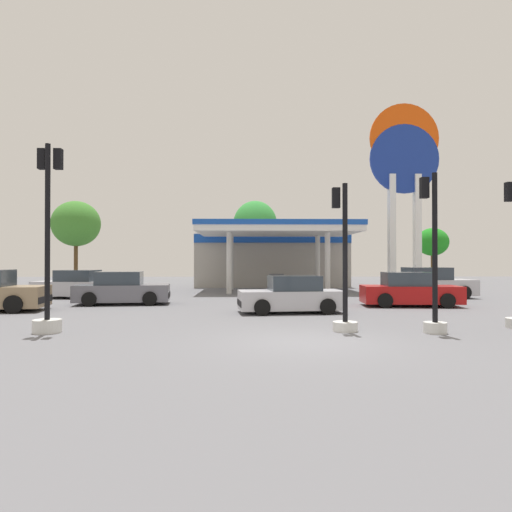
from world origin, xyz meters
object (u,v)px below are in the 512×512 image
car_4 (76,285)px  tree_2 (432,242)px  car_5 (291,296)px  car_0 (122,290)px  tree_1 (255,224)px  traffic_signal_3 (433,278)px  traffic_signal_0 (344,284)px  car_1 (410,291)px  tree_0 (76,224)px  traffic_signal_1 (48,271)px  car_3 (429,284)px  station_pole_sign (404,171)px

car_4 → tree_2: size_ratio=0.87×
car_5 → car_0: bearing=154.1°
tree_2 → tree_1: bearing=-177.8°
car_4 → tree_1: size_ratio=0.59×
car_4 → traffic_signal_3: size_ratio=0.98×
traffic_signal_0 → traffic_signal_3: traffic_signal_3 is taller
car_0 → car_4: size_ratio=1.00×
car_1 → car_5: 5.83m
tree_0 → tree_1: (16.25, -1.33, -0.07)m
traffic_signal_1 → car_0: bearing=90.8°
traffic_signal_0 → traffic_signal_3: bearing=-9.4°
car_3 → car_1: bearing=-120.4°
car_4 → traffic_signal_0: traffic_signal_0 is taller
car_0 → traffic_signal_3: 13.62m
tree_1 → tree_2: size_ratio=1.48×
car_3 → tree_1: size_ratio=0.64×
tree_1 → traffic_signal_3: bearing=-81.7°
station_pole_sign → traffic_signal_3: bearing=-106.5°
car_3 → car_4: car_3 is taller
car_0 → car_5: (7.23, -3.51, -0.03)m
car_1 → traffic_signal_1: size_ratio=0.81×
car_1 → car_3: 5.04m
car_0 → car_5: size_ratio=1.05×
tree_1 → traffic_signal_0: bearing=-86.3°
car_4 → tree_0: tree_0 is taller
station_pole_sign → car_0: 19.38m
car_3 → tree_1: bearing=116.8°
car_3 → car_5: 10.34m
station_pole_sign → car_4: bearing=-164.4°
car_3 → traffic_signal_3: 12.56m
tree_0 → tree_2: tree_0 is taller
car_0 → tree_1: size_ratio=0.59×
traffic_signal_0 → tree_1: tree_1 is taller
tree_0 → car_1: bearing=-45.7°
car_5 → tree_2: size_ratio=0.82×
traffic_signal_1 → tree_0: tree_0 is taller
car_3 → tree_2: bearing=67.6°
car_0 → traffic_signal_0: 11.59m
car_0 → car_4: (-3.33, 3.52, -0.00)m
traffic_signal_0 → tree_0: 35.22m
tree_0 → tree_2: (32.39, -0.71, -1.67)m
car_0 → traffic_signal_0: (8.25, -8.11, 0.65)m
car_1 → tree_0: bearing=134.3°
tree_2 → car_0: bearing=-136.8°
tree_2 → car_5: bearing=-121.8°
traffic_signal_0 → tree_1: 28.92m
car_3 → traffic_signal_3: bearing=-111.1°
car_3 → traffic_signal_0: size_ratio=1.12×
car_5 → car_1: bearing=23.9°
car_0 → tree_0: 24.39m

